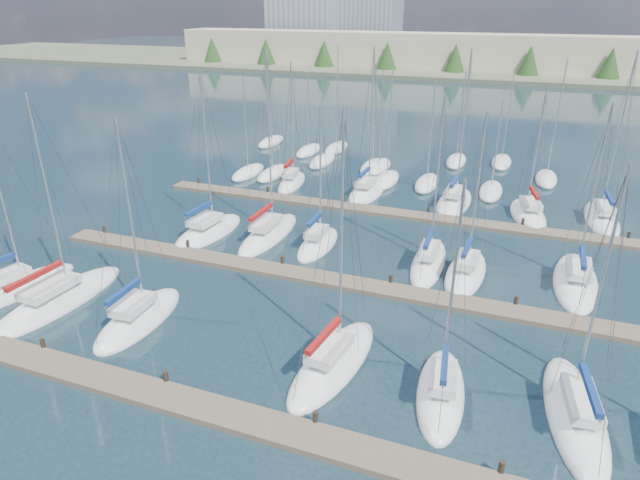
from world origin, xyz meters
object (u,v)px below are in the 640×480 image
(sailboat_o, at_px, (367,192))
(sailboat_a, at_px, (14,290))
(sailboat_i, at_px, (269,234))
(sailboat_c, at_px, (139,318))
(sailboat_h, at_px, (209,231))
(sailboat_n, at_px, (292,183))
(sailboat_l, at_px, (466,273))
(sailboat_e, at_px, (441,392))
(sailboat_k, at_px, (428,262))
(sailboat_q, at_px, (528,214))
(sailboat_f, at_px, (575,414))
(sailboat_r, at_px, (602,218))
(sailboat_j, at_px, (318,244))
(sailboat_p, at_px, (454,202))
(sailboat_b, at_px, (59,300))
(sailboat_m, at_px, (575,281))
(sailboat_d, at_px, (333,362))

(sailboat_o, distance_m, sailboat_a, 31.91)
(sailboat_i, xyz_separation_m, sailboat_c, (-1.71, -14.32, -0.01))
(sailboat_h, relative_size, sailboat_n, 1.05)
(sailboat_l, bearing_deg, sailboat_e, -85.44)
(sailboat_o, height_order, sailboat_i, sailboat_i)
(sailboat_k, bearing_deg, sailboat_i, 175.88)
(sailboat_o, height_order, sailboat_h, sailboat_o)
(sailboat_k, relative_size, sailboat_l, 1.08)
(sailboat_h, distance_m, sailboat_q, 28.22)
(sailboat_h, xyz_separation_m, sailboat_f, (27.32, -12.64, 0.00))
(sailboat_h, bearing_deg, sailboat_o, 60.59)
(sailboat_r, height_order, sailboat_i, sailboat_i)
(sailboat_e, bearing_deg, sailboat_a, 173.26)
(sailboat_j, bearing_deg, sailboat_q, 39.42)
(sailboat_k, distance_m, sailboat_a, 28.52)
(sailboat_r, xyz_separation_m, sailboat_o, (-21.32, -0.51, 0.00))
(sailboat_o, distance_m, sailboat_p, 8.59)
(sailboat_k, bearing_deg, sailboat_r, 46.41)
(sailboat_a, bearing_deg, sailboat_b, 10.93)
(sailboat_j, bearing_deg, sailboat_f, -37.38)
(sailboat_m, xyz_separation_m, sailboat_a, (-34.83, -14.55, 0.00))
(sailboat_o, bearing_deg, sailboat_b, -112.77)
(sailboat_e, xyz_separation_m, sailboat_n, (-20.06, 27.79, 0.01))
(sailboat_c, bearing_deg, sailboat_n, 91.35)
(sailboat_r, bearing_deg, sailboat_f, -99.94)
(sailboat_o, bearing_deg, sailboat_n, -179.37)
(sailboat_k, relative_size, sailboat_c, 1.01)
(sailboat_r, relative_size, sailboat_m, 1.17)
(sailboat_o, bearing_deg, sailboat_r, 3.09)
(sailboat_a, xyz_separation_m, sailboat_f, (34.12, 0.51, 0.00))
(sailboat_d, bearing_deg, sailboat_h, 147.42)
(sailboat_d, xyz_separation_m, sailboat_k, (2.55, 13.66, 0.01))
(sailboat_o, relative_size, sailboat_c, 1.15)
(sailboat_d, height_order, sailboat_n, sailboat_d)
(sailboat_l, relative_size, sailboat_b, 0.88)
(sailboat_d, bearing_deg, sailboat_k, 86.62)
(sailboat_l, bearing_deg, sailboat_r, 58.94)
(sailboat_i, bearing_deg, sailboat_e, -41.66)
(sailboat_r, xyz_separation_m, sailboat_b, (-33.79, -27.87, -0.02))
(sailboat_p, height_order, sailboat_j, sailboat_p)
(sailboat_r, distance_m, sailboat_c, 39.20)
(sailboat_o, xyz_separation_m, sailboat_d, (6.11, -27.25, -0.00))
(sailboat_i, bearing_deg, sailboat_p, 45.44)
(sailboat_h, relative_size, sailboat_j, 1.19)
(sailboat_j, xyz_separation_m, sailboat_n, (-8.18, 13.58, 0.01))
(sailboat_q, xyz_separation_m, sailboat_n, (-23.49, 0.81, 0.03))
(sailboat_c, height_order, sailboat_j, sailboat_c)
(sailboat_e, bearing_deg, sailboat_o, 106.78)
(sailboat_l, bearing_deg, sailboat_m, 13.58)
(sailboat_d, xyz_separation_m, sailboat_j, (-6.19, 13.83, 0.00))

